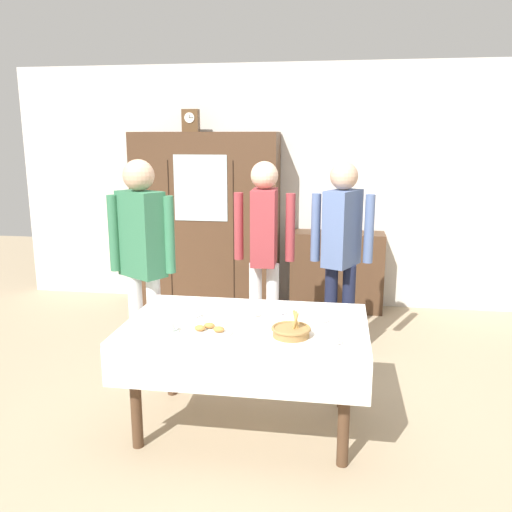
{
  "coord_description": "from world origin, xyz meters",
  "views": [
    {
      "loc": [
        0.56,
        -3.43,
        1.92
      ],
      "look_at": [
        0.0,
        0.2,
        1.09
      ],
      "focal_mm": 37.4,
      "sensor_mm": 36.0,
      "label": 1
    }
  ],
  "objects_px": {
    "bread_basket": "(291,331)",
    "book_stack": "(338,229)",
    "wall_cabinet": "(206,221)",
    "person_beside_shelf": "(342,242)",
    "tea_cup_far_left": "(192,314)",
    "person_near_right_end": "(264,241)",
    "tea_cup_mid_right": "(169,328)",
    "spoon_far_right": "(266,310)",
    "tea_cup_back_edge": "(277,312)",
    "tea_cup_mid_left": "(252,314)",
    "pastry_plate": "(209,331)",
    "spoon_back_edge": "(171,312)",
    "mantel_clock": "(191,121)",
    "person_behind_table_left": "(142,249)",
    "bookshelf_low": "(337,271)",
    "tea_cup_center": "(319,320)",
    "tea_cup_near_left": "(332,342)",
    "spoon_near_left": "(263,326)",
    "dining_table": "(246,339)"
  },
  "relations": [
    {
      "from": "bookshelf_low",
      "to": "spoon_far_right",
      "type": "bearing_deg",
      "value": -101.56
    },
    {
      "from": "bookshelf_low",
      "to": "pastry_plate",
      "type": "xyz_separation_m",
      "value": [
        -0.76,
        -2.84,
        0.31
      ]
    },
    {
      "from": "person_behind_table_left",
      "to": "person_beside_shelf",
      "type": "height_order",
      "value": "person_behind_table_left"
    },
    {
      "from": "tea_cup_center",
      "to": "tea_cup_mid_right",
      "type": "bearing_deg",
      "value": -162.47
    },
    {
      "from": "wall_cabinet",
      "to": "tea_cup_far_left",
      "type": "bearing_deg",
      "value": -78.17
    },
    {
      "from": "mantel_clock",
      "to": "pastry_plate",
      "type": "bearing_deg",
      "value": -72.85
    },
    {
      "from": "book_stack",
      "to": "spoon_back_edge",
      "type": "distance_m",
      "value": 2.74
    },
    {
      "from": "mantel_clock",
      "to": "tea_cup_center",
      "type": "distance_m",
      "value": 3.23
    },
    {
      "from": "tea_cup_near_left",
      "to": "spoon_far_right",
      "type": "distance_m",
      "value": 0.75
    },
    {
      "from": "tea_cup_mid_left",
      "to": "pastry_plate",
      "type": "bearing_deg",
      "value": -124.63
    },
    {
      "from": "tea_cup_center",
      "to": "spoon_back_edge",
      "type": "height_order",
      "value": "tea_cup_center"
    },
    {
      "from": "book_stack",
      "to": "spoon_back_edge",
      "type": "relative_size",
      "value": 1.8
    },
    {
      "from": "tea_cup_back_edge",
      "to": "tea_cup_mid_left",
      "type": "bearing_deg",
      "value": -154.69
    },
    {
      "from": "tea_cup_center",
      "to": "pastry_plate",
      "type": "distance_m",
      "value": 0.71
    },
    {
      "from": "person_behind_table_left",
      "to": "wall_cabinet",
      "type": "bearing_deg",
      "value": 89.85
    },
    {
      "from": "book_stack",
      "to": "tea_cup_near_left",
      "type": "height_order",
      "value": "book_stack"
    },
    {
      "from": "tea_cup_far_left",
      "to": "tea_cup_mid_right",
      "type": "height_order",
      "value": "same"
    },
    {
      "from": "tea_cup_far_left",
      "to": "spoon_far_right",
      "type": "height_order",
      "value": "tea_cup_far_left"
    },
    {
      "from": "bread_basket",
      "to": "spoon_far_right",
      "type": "xyz_separation_m",
      "value": [
        -0.22,
        0.47,
        -0.03
      ]
    },
    {
      "from": "tea_cup_mid_left",
      "to": "spoon_back_edge",
      "type": "xyz_separation_m",
      "value": [
        -0.57,
        0.03,
        -0.02
      ]
    },
    {
      "from": "book_stack",
      "to": "tea_cup_mid_left",
      "type": "distance_m",
      "value": 2.59
    },
    {
      "from": "wall_cabinet",
      "to": "person_beside_shelf",
      "type": "bearing_deg",
      "value": -41.72
    },
    {
      "from": "tea_cup_back_edge",
      "to": "spoon_near_left",
      "type": "distance_m",
      "value": 0.24
    },
    {
      "from": "bookshelf_low",
      "to": "person_behind_table_left",
      "type": "distance_m",
      "value": 2.6
    },
    {
      "from": "wall_cabinet",
      "to": "spoon_far_right",
      "type": "distance_m",
      "value": 2.51
    },
    {
      "from": "bread_basket",
      "to": "book_stack",
      "type": "bearing_deg",
      "value": 84.7
    },
    {
      "from": "bread_basket",
      "to": "tea_cup_mid_left",
      "type": "bearing_deg",
      "value": 135.13
    },
    {
      "from": "bookshelf_low",
      "to": "person_beside_shelf",
      "type": "bearing_deg",
      "value": -88.64
    },
    {
      "from": "dining_table",
      "to": "person_behind_table_left",
      "type": "bearing_deg",
      "value": 146.64
    },
    {
      "from": "bookshelf_low",
      "to": "spoon_back_edge",
      "type": "relative_size",
      "value": 8.57
    },
    {
      "from": "tea_cup_mid_right",
      "to": "pastry_plate",
      "type": "distance_m",
      "value": 0.25
    },
    {
      "from": "mantel_clock",
      "to": "tea_cup_back_edge",
      "type": "distance_m",
      "value": 3.01
    },
    {
      "from": "tea_cup_center",
      "to": "spoon_far_right",
      "type": "distance_m",
      "value": 0.44
    },
    {
      "from": "person_near_right_end",
      "to": "spoon_near_left",
      "type": "bearing_deg",
      "value": -82.31
    },
    {
      "from": "tea_cup_far_left",
      "to": "bread_basket",
      "type": "relative_size",
      "value": 0.54
    },
    {
      "from": "tea_cup_mid_left",
      "to": "dining_table",
      "type": "bearing_deg",
      "value": -101.86
    },
    {
      "from": "tea_cup_mid_right",
      "to": "person_near_right_end",
      "type": "bearing_deg",
      "value": 74.62
    },
    {
      "from": "tea_cup_back_edge",
      "to": "spoon_far_right",
      "type": "distance_m",
      "value": 0.15
    },
    {
      "from": "tea_cup_mid_left",
      "to": "tea_cup_mid_right",
      "type": "distance_m",
      "value": 0.57
    },
    {
      "from": "dining_table",
      "to": "wall_cabinet",
      "type": "height_order",
      "value": "wall_cabinet"
    },
    {
      "from": "mantel_clock",
      "to": "tea_cup_mid_left",
      "type": "height_order",
      "value": "mantel_clock"
    },
    {
      "from": "wall_cabinet",
      "to": "bread_basket",
      "type": "distance_m",
      "value": 3.02
    },
    {
      "from": "tea_cup_far_left",
      "to": "person_near_right_end",
      "type": "bearing_deg",
      "value": 74.59
    },
    {
      "from": "wall_cabinet",
      "to": "tea_cup_near_left",
      "type": "bearing_deg",
      "value": -63.18
    },
    {
      "from": "book_stack",
      "to": "person_behind_table_left",
      "type": "bearing_deg",
      "value": -125.82
    },
    {
      "from": "tea_cup_mid_right",
      "to": "person_behind_table_left",
      "type": "height_order",
      "value": "person_behind_table_left"
    },
    {
      "from": "mantel_clock",
      "to": "tea_cup_mid_left",
      "type": "relative_size",
      "value": 1.85
    },
    {
      "from": "spoon_far_right",
      "to": "spoon_back_edge",
      "type": "xyz_separation_m",
      "value": [
        -0.64,
        -0.15,
        0.0
      ]
    },
    {
      "from": "wall_cabinet",
      "to": "mantel_clock",
      "type": "height_order",
      "value": "mantel_clock"
    },
    {
      "from": "tea_cup_back_edge",
      "to": "person_behind_table_left",
      "type": "height_order",
      "value": "person_behind_table_left"
    }
  ]
}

